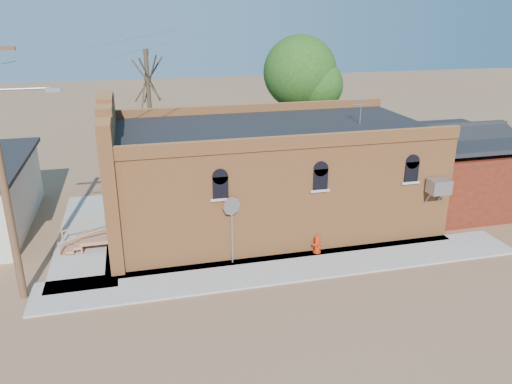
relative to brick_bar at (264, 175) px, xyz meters
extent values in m
plane|color=brown|center=(-1.64, -5.49, -2.34)|extent=(120.00, 120.00, 0.00)
cube|color=#9E9991|center=(-0.14, -4.59, -2.30)|extent=(19.00, 2.20, 0.08)
cube|color=#9E9991|center=(-7.94, 0.51, -2.30)|extent=(2.60, 10.00, 0.08)
cube|color=#BE703A|center=(0.36, 0.01, -0.09)|extent=(14.00, 7.00, 4.50)
cube|color=black|center=(0.36, 0.01, 2.21)|extent=(13.80, 6.80, 0.12)
cube|color=#BE703A|center=(-6.64, 0.01, 0.56)|extent=(0.50, 7.40, 5.80)
cube|color=navy|center=(-6.94, -1.19, 1.66)|extent=(0.08, 1.10, 1.56)
cube|color=#95959B|center=(6.46, -3.94, 0.26)|extent=(0.85, 0.65, 0.60)
cube|color=#50140D|center=(9.86, 0.01, -0.74)|extent=(5.00, 6.00, 3.20)
cylinder|color=brown|center=(-9.84, -4.29, 2.16)|extent=(0.26, 0.26, 9.00)
cylinder|color=#95959B|center=(-8.94, -4.29, 4.86)|extent=(1.80, 0.08, 0.08)
cube|color=#95959B|center=(-7.94, -4.29, 4.81)|extent=(0.45, 0.22, 0.14)
cylinder|color=#4C3F2B|center=(-4.64, 7.51, 1.41)|extent=(0.24, 0.24, 7.50)
cylinder|color=#4C3F2B|center=(4.36, 8.01, 0.81)|extent=(0.28, 0.28, 6.30)
sphere|color=#1D4012|center=(4.36, 8.01, 3.61)|extent=(4.40, 4.40, 4.40)
cylinder|color=#B3270A|center=(1.28, -3.69, -2.23)|extent=(0.35, 0.35, 0.06)
cylinder|color=#B3270A|center=(1.28, -3.69, -1.92)|extent=(0.24, 0.24, 0.56)
sphere|color=#B3270A|center=(1.28, -3.69, -1.62)|extent=(0.23, 0.23, 0.23)
cylinder|color=#B3270A|center=(1.28, -3.84, -1.91)|extent=(0.11, 0.13, 0.10)
cylinder|color=#B3270A|center=(1.14, -3.69, -1.91)|extent=(0.13, 0.11, 0.10)
cylinder|color=#B3270A|center=(1.42, -3.69, -1.91)|extent=(0.13, 0.11, 0.10)
cylinder|color=#95959B|center=(-2.26, -3.69, -1.00)|extent=(0.07, 0.07, 2.51)
cylinder|color=#95959B|center=(-2.26, -3.72, 0.14)|extent=(0.73, 0.26, 0.75)
cylinder|color=red|center=(-2.26, -3.67, 0.14)|extent=(0.73, 0.26, 0.75)
cylinder|color=navy|center=(-6.94, 0.69, -1.84)|extent=(0.71, 0.71, 0.84)
camera|label=1|loc=(-5.64, -20.96, 7.13)|focal=35.00mm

